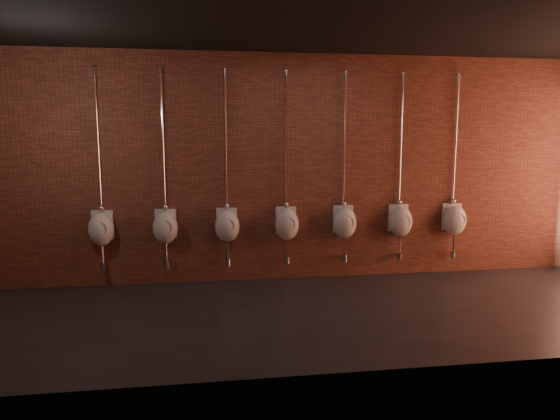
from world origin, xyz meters
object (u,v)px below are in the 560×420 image
(urinal_0, at_px, (101,228))
(urinal_4, at_px, (345,222))
(urinal_1, at_px, (165,226))
(urinal_3, at_px, (287,223))
(urinal_6, at_px, (454,219))
(urinal_2, at_px, (227,225))
(urinal_5, at_px, (400,220))

(urinal_0, xyz_separation_m, urinal_4, (3.38, 0.00, 0.00))
(urinal_1, height_order, urinal_3, same)
(urinal_1, height_order, urinal_6, same)
(urinal_6, bearing_deg, urinal_2, 180.00)
(urinal_2, bearing_deg, urinal_1, 180.00)
(urinal_4, distance_m, urinal_5, 0.85)
(urinal_1, bearing_deg, urinal_2, 0.00)
(urinal_0, xyz_separation_m, urinal_1, (0.85, 0.00, 0.00))
(urinal_4, height_order, urinal_5, same)
(urinal_3, relative_size, urinal_5, 1.00)
(urinal_4, bearing_deg, urinal_0, 180.00)
(urinal_1, height_order, urinal_5, same)
(urinal_2, relative_size, urinal_3, 1.00)
(urinal_6, bearing_deg, urinal_3, 180.00)
(urinal_2, distance_m, urinal_5, 2.54)
(urinal_0, xyz_separation_m, urinal_6, (5.07, 0.00, 0.00))
(urinal_0, distance_m, urinal_4, 3.38)
(urinal_1, distance_m, urinal_4, 2.54)
(urinal_2, bearing_deg, urinal_4, 0.00)
(urinal_2, relative_size, urinal_5, 1.00)
(urinal_1, relative_size, urinal_5, 1.00)
(urinal_6, bearing_deg, urinal_5, 180.00)
(urinal_2, distance_m, urinal_4, 1.69)
(urinal_6, bearing_deg, urinal_4, 180.00)
(urinal_2, xyz_separation_m, urinal_4, (1.69, 0.00, 0.00))
(urinal_2, height_order, urinal_4, same)
(urinal_3, distance_m, urinal_6, 2.54)
(urinal_0, distance_m, urinal_6, 5.07)
(urinal_3, height_order, urinal_6, same)
(urinal_1, height_order, urinal_2, same)
(urinal_0, xyz_separation_m, urinal_3, (2.54, 0.00, 0.00))
(urinal_4, xyz_separation_m, urinal_6, (1.69, 0.00, 0.00))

